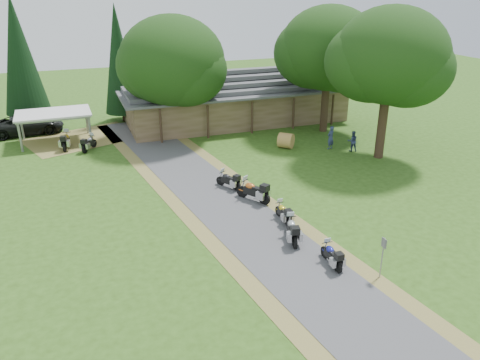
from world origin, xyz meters
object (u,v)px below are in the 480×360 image
object	(u,v)px
motorcycle_row_b	(292,229)
hay_bale	(286,141)
carport	(55,127)
motorcycle_row_c	(283,212)
motorcycle_carport_a	(66,140)
motorcycle_carport_b	(89,142)
motorcycle_row_e	(228,179)
motorcycle_row_d	(253,190)
car_dark_suv	(27,120)
motorcycle_row_a	(332,254)
lodge	(235,95)

from	to	relation	value
motorcycle_row_b	hay_bale	distance (m)	14.70
carport	motorcycle_row_c	distance (m)	22.55
motorcycle_row_c	motorcycle_carport_a	bearing A→B (deg)	33.12
motorcycle_carport_a	motorcycle_carport_b	xyz separation A→B (m)	(1.68, -1.08, -0.09)
motorcycle_row_c	carport	bearing A→B (deg)	31.85
motorcycle_row_e	motorcycle_row_d	bearing A→B (deg)	167.94
hay_bale	motorcycle_row_d	bearing A→B (deg)	-126.34
car_dark_suv	motorcycle_row_b	xyz separation A→B (m)	(13.48, -24.63, -0.56)
motorcycle_row_e	motorcycle_carport_b	size ratio (longest dim) A/B	0.96
motorcycle_carport_b	motorcycle_row_d	bearing A→B (deg)	-113.99
motorcycle_row_a	hay_bale	world-z (taller)	hay_bale
motorcycle_row_d	hay_bale	bearing A→B (deg)	-68.37
motorcycle_row_a	motorcycle_carport_a	world-z (taller)	motorcycle_carport_a
motorcycle_row_b	motorcycle_row_c	xyz separation A→B (m)	(0.48, 2.08, -0.10)
car_dark_suv	motorcycle_row_b	distance (m)	28.09
motorcycle_row_c	motorcycle_row_e	world-z (taller)	motorcycle_row_e
motorcycle_carport_a	carport	bearing A→B (deg)	30.13
motorcycle_row_d	hay_bale	distance (m)	10.35
car_dark_suv	motorcycle_carport_b	size ratio (longest dim) A/B	3.46
car_dark_suv	motorcycle_row_a	world-z (taller)	car_dark_suv
motorcycle_row_b	hay_bale	bearing A→B (deg)	-9.22
car_dark_suv	motorcycle_row_b	size ratio (longest dim) A/B	3.29
motorcycle_row_b	motorcycle_row_d	bearing A→B (deg)	16.24
lodge	motorcycle_row_e	size ratio (longest dim) A/B	12.12
motorcycle_row_e	motorcycle_carport_b	distance (m)	13.42
car_dark_suv	carport	bearing A→B (deg)	-148.94
motorcycle_row_a	motorcycle_carport_b	world-z (taller)	motorcycle_carport_b
motorcycle_row_c	motorcycle_row_d	distance (m)	3.06
lodge	carport	size ratio (longest dim) A/B	3.69
lodge	car_dark_suv	distance (m)	18.58
motorcycle_row_d	carport	bearing A→B (deg)	2.12
motorcycle_row_a	carport	bearing A→B (deg)	28.63
motorcycle_row_c	hay_bale	xyz separation A→B (m)	(5.54, 11.33, 0.03)
motorcycle_row_a	motorcycle_carport_b	xyz separation A→B (m)	(-9.51, 20.93, 0.06)
motorcycle_row_a	motorcycle_row_e	size ratio (longest dim) A/B	0.95
motorcycle_carport_b	motorcycle_carport_a	bearing A→B (deg)	89.98
motorcycle_row_e	motorcycle_carport_a	world-z (taller)	motorcycle_carport_a
motorcycle_row_b	motorcycle_row_d	xyz separation A→B (m)	(-0.11, 5.07, 0.06)
motorcycle_row_d	car_dark_suv	bearing A→B (deg)	2.33
carport	motorcycle_row_e	distance (m)	17.36
car_dark_suv	motorcycle_row_a	bearing A→B (deg)	-156.82
motorcycle_row_a	motorcycle_row_e	xyz separation A→B (m)	(-1.61, 10.09, 0.03)
motorcycle_row_a	motorcycle_carport_a	bearing A→B (deg)	29.26
car_dark_suv	motorcycle_row_c	xyz separation A→B (m)	(13.96, -22.55, -0.66)
motorcycle_row_d	motorcycle_carport_b	distance (m)	15.78
motorcycle_row_a	motorcycle_carport_b	size ratio (longest dim) A/B	0.91
carport	motorcycle_row_e	xyz separation A→B (m)	(10.29, -13.97, -0.65)
carport	car_dark_suv	xyz separation A→B (m)	(-2.31, 3.26, -0.03)
hay_bale	motorcycle_carport_a	bearing A→B (deg)	160.24
car_dark_suv	hay_bale	size ratio (longest dim) A/B	5.30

